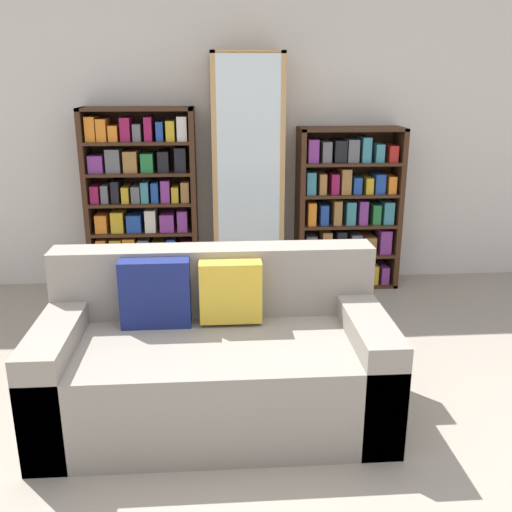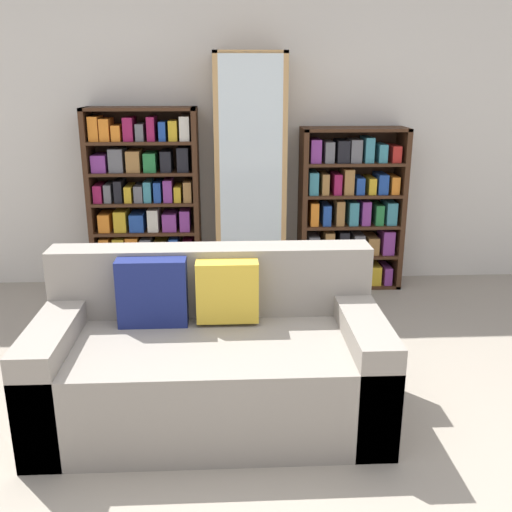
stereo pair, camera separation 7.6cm
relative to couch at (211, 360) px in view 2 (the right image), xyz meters
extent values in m
plane|color=gray|center=(0.16, -0.68, -0.30)|extent=(16.00, 16.00, 0.00)
cube|color=beige|center=(0.16, 2.13, 1.05)|extent=(6.22, 0.06, 2.70)
cube|color=gray|center=(0.00, -0.05, -0.08)|extent=(1.73, 0.86, 0.46)
cube|color=gray|center=(0.00, 0.28, 0.34)|extent=(1.73, 0.20, 0.38)
cube|color=gray|center=(-0.76, -0.05, -0.02)|extent=(0.20, 0.86, 0.58)
cube|color=gray|center=(0.77, -0.05, -0.02)|extent=(0.20, 0.86, 0.58)
cube|color=navy|center=(-0.30, 0.12, 0.33)|extent=(0.36, 0.12, 0.36)
cube|color=gold|center=(0.09, 0.12, 0.33)|extent=(0.32, 0.12, 0.32)
cube|color=#3D2314|center=(-0.99, 1.92, 0.44)|extent=(0.04, 0.32, 1.49)
cube|color=#3D2314|center=(-0.15, 1.92, 0.44)|extent=(0.04, 0.32, 1.49)
cube|color=#3D2314|center=(-0.57, 1.92, 1.17)|extent=(0.88, 0.32, 0.02)
cube|color=#3D2314|center=(-0.57, 1.92, -0.29)|extent=(0.88, 0.32, 0.02)
cube|color=#3D2314|center=(-0.57, 2.07, 0.44)|extent=(0.88, 0.01, 1.49)
cube|color=#3D2314|center=(-0.57, 1.92, -0.04)|extent=(0.80, 0.32, 0.02)
cube|color=#3D2314|center=(-0.57, 1.92, 0.20)|extent=(0.80, 0.32, 0.02)
cube|color=#3D2314|center=(-0.57, 1.92, 0.44)|extent=(0.80, 0.32, 0.02)
cube|color=#3D2314|center=(-0.57, 1.92, 0.68)|extent=(0.80, 0.32, 0.02)
cube|color=#3D2314|center=(-0.57, 1.92, 0.92)|extent=(0.80, 0.32, 0.02)
cube|color=black|center=(-0.92, 1.91, -0.19)|extent=(0.07, 0.24, 0.17)
cube|color=olive|center=(-0.83, 1.91, -0.20)|extent=(0.08, 0.24, 0.15)
cube|color=black|center=(-0.74, 1.91, -0.22)|extent=(0.07, 0.24, 0.12)
cube|color=orange|center=(-0.66, 1.91, -0.22)|extent=(0.05, 0.24, 0.12)
cube|color=beige|center=(-0.57, 1.91, -0.20)|extent=(0.05, 0.24, 0.17)
cube|color=olive|center=(-0.49, 1.91, -0.19)|extent=(0.07, 0.24, 0.18)
cube|color=teal|center=(-0.40, 1.91, -0.22)|extent=(0.07, 0.24, 0.13)
cube|color=#1E4293|center=(-0.31, 1.91, -0.21)|extent=(0.06, 0.24, 0.14)
cube|color=#237038|center=(-0.23, 1.91, -0.20)|extent=(0.06, 0.24, 0.16)
cube|color=orange|center=(-0.91, 1.91, 0.06)|extent=(0.08, 0.24, 0.18)
cube|color=gold|center=(-0.79, 1.91, 0.06)|extent=(0.09, 0.24, 0.18)
cube|color=orange|center=(-0.69, 1.91, 0.07)|extent=(0.10, 0.24, 0.19)
cube|color=#5B5B60|center=(-0.57, 1.91, 0.06)|extent=(0.09, 0.24, 0.18)
cube|color=gold|center=(-0.46, 1.91, 0.05)|extent=(0.10, 0.24, 0.15)
cube|color=#1E4293|center=(-0.35, 1.91, 0.06)|extent=(0.07, 0.24, 0.18)
cube|color=#8E1947|center=(-0.24, 1.91, 0.05)|extent=(0.08, 0.24, 0.16)
cube|color=orange|center=(-0.89, 1.91, 0.29)|extent=(0.09, 0.24, 0.15)
cube|color=gold|center=(-0.77, 1.91, 0.30)|extent=(0.10, 0.24, 0.17)
cube|color=#1E4293|center=(-0.64, 1.91, 0.28)|extent=(0.11, 0.24, 0.14)
cube|color=beige|center=(-0.51, 1.91, 0.30)|extent=(0.08, 0.24, 0.18)
cube|color=#7A3384|center=(-0.37, 1.91, 0.28)|extent=(0.11, 0.24, 0.14)
cube|color=#7A3384|center=(-0.25, 1.91, 0.30)|extent=(0.08, 0.24, 0.17)
cube|color=#8E1947|center=(-0.93, 1.91, 0.52)|extent=(0.07, 0.24, 0.14)
cube|color=#5B5B60|center=(-0.85, 1.91, 0.52)|extent=(0.06, 0.24, 0.14)
cube|color=black|center=(-0.77, 1.91, 0.54)|extent=(0.06, 0.24, 0.17)
cube|color=gold|center=(-0.69, 1.91, 0.52)|extent=(0.06, 0.24, 0.13)
cube|color=#5B5B60|center=(-0.61, 1.91, 0.52)|extent=(0.07, 0.24, 0.13)
cube|color=teal|center=(-0.54, 1.91, 0.53)|extent=(0.06, 0.24, 0.16)
cube|color=#1E4293|center=(-0.46, 1.91, 0.53)|extent=(0.06, 0.24, 0.16)
cube|color=#7A3384|center=(-0.38, 1.91, 0.54)|extent=(0.07, 0.24, 0.18)
cube|color=gold|center=(-0.30, 1.91, 0.51)|extent=(0.05, 0.24, 0.12)
cube|color=olive|center=(-0.22, 1.91, 0.53)|extent=(0.06, 0.24, 0.16)
cube|color=#7A3384|center=(-0.90, 1.91, 0.76)|extent=(0.11, 0.24, 0.13)
cube|color=#5B5B60|center=(-0.77, 1.91, 0.78)|extent=(0.11, 0.24, 0.18)
cube|color=olive|center=(-0.63, 1.91, 0.77)|extent=(0.11, 0.24, 0.16)
cube|color=#237038|center=(-0.51, 1.91, 0.77)|extent=(0.09, 0.24, 0.15)
cube|color=black|center=(-0.38, 1.91, 0.77)|extent=(0.08, 0.24, 0.16)
cube|color=black|center=(-0.25, 1.91, 0.79)|extent=(0.09, 0.24, 0.19)
cube|color=orange|center=(-0.92, 1.91, 1.03)|extent=(0.07, 0.24, 0.19)
cube|color=orange|center=(-0.83, 1.91, 1.02)|extent=(0.07, 0.24, 0.17)
cube|color=orange|center=(-0.75, 1.91, 0.99)|extent=(0.07, 0.24, 0.12)
cube|color=#8E1947|center=(-0.66, 1.91, 1.02)|extent=(0.07, 0.24, 0.18)
cube|color=#5B5B60|center=(-0.57, 1.91, 1.00)|extent=(0.06, 0.24, 0.13)
cube|color=#8E1947|center=(-0.48, 1.91, 1.02)|extent=(0.06, 0.24, 0.18)
cube|color=#1E4293|center=(-0.40, 1.91, 1.01)|extent=(0.05, 0.24, 0.15)
cube|color=gold|center=(-0.32, 1.91, 1.01)|extent=(0.07, 0.24, 0.15)
cube|color=beige|center=(-0.23, 1.91, 1.02)|extent=(0.08, 0.24, 0.19)
cube|color=tan|center=(0.02, 1.90, 0.65)|extent=(0.04, 0.36, 1.90)
cube|color=tan|center=(0.54, 1.90, 0.65)|extent=(0.04, 0.36, 1.90)
cube|color=tan|center=(0.28, 1.90, 1.58)|extent=(0.56, 0.36, 0.02)
cube|color=tan|center=(0.28, 1.90, -0.29)|extent=(0.56, 0.36, 0.02)
cube|color=tan|center=(0.28, 2.07, 0.65)|extent=(0.56, 0.01, 1.90)
cube|color=silver|center=(0.28, 1.72, 0.65)|extent=(0.48, 0.01, 1.87)
cube|color=tan|center=(0.28, 1.90, 0.03)|extent=(0.48, 0.32, 0.02)
cube|color=tan|center=(0.28, 1.90, 0.34)|extent=(0.48, 0.32, 0.02)
cube|color=tan|center=(0.28, 1.90, 0.65)|extent=(0.48, 0.32, 0.02)
cube|color=tan|center=(0.28, 1.90, 0.95)|extent=(0.48, 0.32, 0.02)
cube|color=tan|center=(0.28, 1.90, 1.26)|extent=(0.48, 0.32, 0.02)
cylinder|color=silver|center=(0.10, 1.89, -0.25)|extent=(0.01, 0.01, 0.07)
cone|color=silver|center=(0.10, 1.89, -0.17)|extent=(0.05, 0.05, 0.08)
cylinder|color=silver|center=(0.17, 1.90, -0.25)|extent=(0.01, 0.01, 0.07)
cone|color=silver|center=(0.17, 1.90, -0.17)|extent=(0.05, 0.05, 0.08)
cylinder|color=silver|center=(0.24, 1.89, -0.25)|extent=(0.01, 0.01, 0.07)
cone|color=silver|center=(0.24, 1.89, -0.17)|extent=(0.05, 0.05, 0.08)
cylinder|color=silver|center=(0.32, 1.88, -0.25)|extent=(0.01, 0.01, 0.07)
cone|color=silver|center=(0.32, 1.88, -0.17)|extent=(0.05, 0.05, 0.08)
cylinder|color=silver|center=(0.39, 1.90, -0.25)|extent=(0.01, 0.01, 0.07)
cone|color=silver|center=(0.39, 1.90, -0.17)|extent=(0.05, 0.05, 0.08)
cylinder|color=silver|center=(0.46, 1.89, -0.25)|extent=(0.01, 0.01, 0.07)
cone|color=silver|center=(0.46, 1.89, -0.17)|extent=(0.05, 0.05, 0.08)
cylinder|color=silver|center=(0.10, 1.89, 0.08)|extent=(0.01, 0.01, 0.07)
cone|color=silver|center=(0.10, 1.89, 0.15)|extent=(0.06, 0.06, 0.09)
cylinder|color=silver|center=(0.19, 1.89, 0.08)|extent=(0.01, 0.01, 0.07)
cone|color=silver|center=(0.19, 1.89, 0.15)|extent=(0.06, 0.06, 0.09)
cylinder|color=silver|center=(0.28, 1.91, 0.08)|extent=(0.01, 0.01, 0.07)
cone|color=silver|center=(0.28, 1.91, 0.15)|extent=(0.06, 0.06, 0.09)
cylinder|color=silver|center=(0.37, 1.88, 0.08)|extent=(0.01, 0.01, 0.07)
cone|color=silver|center=(0.37, 1.88, 0.15)|extent=(0.06, 0.06, 0.09)
cylinder|color=silver|center=(0.46, 1.89, 0.08)|extent=(0.01, 0.01, 0.07)
cone|color=silver|center=(0.46, 1.89, 0.15)|extent=(0.06, 0.06, 0.09)
cylinder|color=silver|center=(0.10, 1.91, 0.39)|extent=(0.01, 0.01, 0.08)
cone|color=silver|center=(0.10, 1.91, 0.48)|extent=(0.06, 0.06, 0.10)
cylinder|color=silver|center=(0.19, 1.92, 0.39)|extent=(0.01, 0.01, 0.08)
cone|color=silver|center=(0.19, 1.92, 0.48)|extent=(0.06, 0.06, 0.10)
cylinder|color=silver|center=(0.28, 1.91, 0.39)|extent=(0.01, 0.01, 0.08)
cone|color=silver|center=(0.28, 1.91, 0.48)|extent=(0.06, 0.06, 0.10)
cylinder|color=silver|center=(0.37, 1.89, 0.39)|extent=(0.01, 0.01, 0.08)
cone|color=silver|center=(0.37, 1.89, 0.48)|extent=(0.06, 0.06, 0.10)
cylinder|color=silver|center=(0.46, 1.90, 0.39)|extent=(0.01, 0.01, 0.08)
cone|color=silver|center=(0.46, 1.90, 0.48)|extent=(0.06, 0.06, 0.10)
cylinder|color=silver|center=(0.10, 1.89, 0.69)|extent=(0.01, 0.01, 0.07)
cone|color=silver|center=(0.10, 1.89, 0.77)|extent=(0.05, 0.05, 0.08)
cylinder|color=silver|center=(0.17, 1.90, 0.69)|extent=(0.01, 0.01, 0.07)
cone|color=silver|center=(0.17, 1.90, 0.77)|extent=(0.05, 0.05, 0.08)
cylinder|color=silver|center=(0.24, 1.90, 0.69)|extent=(0.01, 0.01, 0.07)
cone|color=silver|center=(0.24, 1.90, 0.77)|extent=(0.05, 0.05, 0.08)
cylinder|color=silver|center=(0.32, 1.88, 0.69)|extent=(0.01, 0.01, 0.07)
cone|color=silver|center=(0.32, 1.88, 0.77)|extent=(0.05, 0.05, 0.08)
cylinder|color=silver|center=(0.39, 1.91, 0.69)|extent=(0.01, 0.01, 0.07)
cone|color=silver|center=(0.39, 1.91, 0.77)|extent=(0.05, 0.05, 0.08)
cylinder|color=silver|center=(0.46, 1.91, 0.69)|extent=(0.01, 0.01, 0.07)
cone|color=silver|center=(0.46, 1.91, 0.77)|extent=(0.05, 0.05, 0.08)
cylinder|color=silver|center=(0.10, 1.88, 1.00)|extent=(0.01, 0.01, 0.07)
cone|color=silver|center=(0.10, 1.88, 1.08)|extent=(0.06, 0.06, 0.08)
cylinder|color=silver|center=(0.19, 1.88, 1.00)|extent=(0.01, 0.01, 0.07)
cone|color=silver|center=(0.19, 1.88, 1.08)|extent=(0.06, 0.06, 0.08)
cylinder|color=silver|center=(0.28, 1.89, 1.00)|extent=(0.01, 0.01, 0.07)
cone|color=silver|center=(0.28, 1.89, 1.08)|extent=(0.06, 0.06, 0.08)
cylinder|color=silver|center=(0.37, 1.88, 1.00)|extent=(0.01, 0.01, 0.07)
cone|color=silver|center=(0.37, 1.88, 1.08)|extent=(0.06, 0.06, 0.08)
cylinder|color=silver|center=(0.46, 1.89, 1.00)|extent=(0.01, 0.01, 0.07)
cone|color=silver|center=(0.46, 1.89, 1.08)|extent=(0.06, 0.06, 0.08)
cylinder|color=silver|center=(0.13, 1.88, 1.31)|extent=(0.01, 0.01, 0.07)
cone|color=silver|center=(0.13, 1.88, 1.38)|extent=(0.09, 0.09, 0.08)
cylinder|color=silver|center=(0.28, 1.90, 1.31)|extent=(0.01, 0.01, 0.07)
cone|color=silver|center=(0.28, 1.90, 1.38)|extent=(0.09, 0.09, 0.08)
cylinder|color=silver|center=(0.43, 1.89, 1.31)|extent=(0.01, 0.01, 0.07)
cone|color=silver|center=(0.43, 1.89, 1.38)|extent=(0.09, 0.09, 0.08)
cube|color=#3D2314|center=(0.71, 1.92, 0.36)|extent=(0.04, 0.32, 1.32)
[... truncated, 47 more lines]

